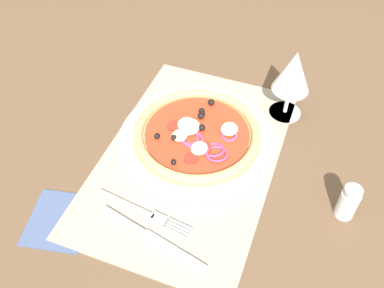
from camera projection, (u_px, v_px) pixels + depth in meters
The scene contains 9 objects.
ground_plane at pixel (190, 162), 81.15cm from camera, with size 190.00×140.00×2.40cm, color brown.
placemat at pixel (190, 158), 80.11cm from camera, with size 48.04×30.75×0.40cm, color gray.
plate at pixel (195, 140), 81.96cm from camera, with size 29.50×29.50×1.34cm, color white.
pizza at pixel (196, 133), 80.60cm from camera, with size 23.84×23.84×2.63cm.
fork at pixel (148, 214), 71.34cm from camera, with size 3.84×18.04×0.44cm.
knife at pixel (153, 240), 68.15cm from camera, with size 6.10×19.86×0.62cm.
wine_glass at pixel (293, 74), 80.93cm from camera, with size 7.20×7.20×14.90cm.
napkin at pixel (59, 220), 71.16cm from camera, with size 11.08×9.97×0.36cm, color #425175.
pepper_shaker at pixel (348, 202), 69.81cm from camera, with size 3.20×3.20×6.70cm.
Camera 1 is at (48.28, 18.53, 61.44)cm, focal length 40.54 mm.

